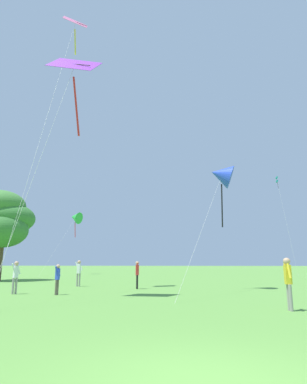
{
  "coord_description": "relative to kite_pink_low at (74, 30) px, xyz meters",
  "views": [
    {
      "loc": [
        -0.05,
        -4.73,
        1.57
      ],
      "look_at": [
        -3.78,
        25.07,
        8.14
      ],
      "focal_mm": 30.48,
      "sensor_mm": 36.0,
      "label": 1
    }
  ],
  "objects": [
    {
      "name": "kite_pink_low",
      "position": [
        0.0,
        0.0,
        0.0
      ],
      "size": [
        2.4,
        10.24,
        19.68
      ],
      "color": "pink",
      "rests_on": "ground_plane"
    },
    {
      "name": "kite_teal_box",
      "position": [
        20.0,
        26.35,
        -5.34
      ],
      "size": [
        0.57,
        4.61,
        13.52
      ],
      "color": "teal",
      "rests_on": "ground_plane"
    },
    {
      "name": "kite_purple_streamer",
      "position": [
        2.28,
        -5.04,
        -7.12
      ],
      "size": [
        2.7,
        5.18,
        12.67
      ],
      "color": "purple",
      "rests_on": "ground_plane"
    },
    {
      "name": "kite_green_small",
      "position": [
        -9.61,
        27.49,
        -9.76
      ],
      "size": [
        2.28,
        11.53,
        9.39
      ],
      "color": "green",
      "rests_on": "ground_plane"
    },
    {
      "name": "kite_blue_delta",
      "position": [
        10.12,
        1.38,
        -10.86
      ],
      "size": [
        3.63,
        8.39,
        8.21
      ],
      "color": "blue",
      "rests_on": "ground_plane"
    },
    {
      "name": "person_in_red_shirt",
      "position": [
        4.63,
        1.11,
        -17.09
      ],
      "size": [
        0.24,
        0.54,
        1.69
      ],
      "color": "black",
      "rests_on": "ground_plane"
    },
    {
      "name": "person_far_back",
      "position": [
        -1.1,
        -3.14,
        -17.1
      ],
      "size": [
        0.35,
        0.5,
        1.67
      ],
      "color": "gray",
      "rests_on": "ground_plane"
    },
    {
      "name": "person_with_spool",
      "position": [
        11.41,
        -7.69,
        -17.05
      ],
      "size": [
        0.24,
        0.57,
        1.75
      ],
      "color": "gray",
      "rests_on": "ground_plane"
    },
    {
      "name": "person_near_tree",
      "position": [
        0.21,
        2.75,
        -17.04
      ],
      "size": [
        0.57,
        0.24,
        1.77
      ],
      "color": "gray",
      "rests_on": "ground_plane"
    },
    {
      "name": "person_foreground_watcher",
      "position": [
        1.25,
        -3.25,
        -17.2
      ],
      "size": [
        0.2,
        0.49,
        1.51
      ],
      "color": "#665B4C",
      "rests_on": "ground_plane"
    },
    {
      "name": "tree_right_cluster",
      "position": [
        -9.62,
        8.84,
        -12.4
      ],
      "size": [
        5.51,
        5.71,
        8.38
      ],
      "color": "brown",
      "rests_on": "ground_plane"
    }
  ]
}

